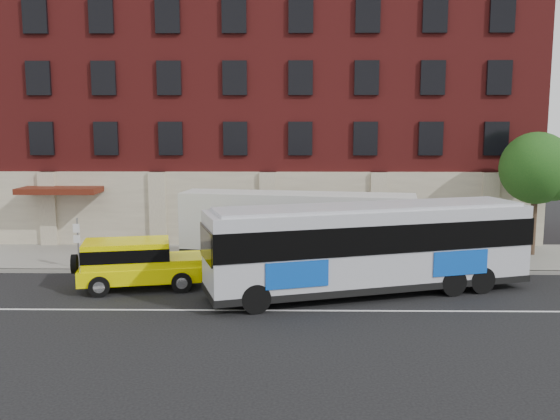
{
  "coord_description": "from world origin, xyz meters",
  "views": [
    {
      "loc": [
        1.11,
        -20.59,
        6.74
      ],
      "look_at": [
        0.75,
        5.5,
        2.98
      ],
      "focal_mm": 38.51,
      "sensor_mm": 36.0,
      "label": 1
    }
  ],
  "objects_px": {
    "city_bus": "(370,245)",
    "shipping_container": "(297,232)",
    "street_tree": "(537,171)",
    "yellow_suv": "(135,261)",
    "sign_pole": "(78,241)"
  },
  "relations": [
    {
      "from": "city_bus",
      "to": "sign_pole",
      "type": "bearing_deg",
      "value": 165.41
    },
    {
      "from": "shipping_container",
      "to": "yellow_suv",
      "type": "bearing_deg",
      "value": -153.3
    },
    {
      "from": "shipping_container",
      "to": "street_tree",
      "type": "bearing_deg",
      "value": 12.58
    },
    {
      "from": "street_tree",
      "to": "yellow_suv",
      "type": "height_order",
      "value": "street_tree"
    },
    {
      "from": "sign_pole",
      "to": "yellow_suv",
      "type": "height_order",
      "value": "sign_pole"
    },
    {
      "from": "shipping_container",
      "to": "sign_pole",
      "type": "bearing_deg",
      "value": -176.27
    },
    {
      "from": "sign_pole",
      "to": "yellow_suv",
      "type": "xyz_separation_m",
      "value": [
        3.31,
        -2.72,
        -0.3
      ]
    },
    {
      "from": "sign_pole",
      "to": "street_tree",
      "type": "xyz_separation_m",
      "value": [
        22.04,
        3.34,
        2.96
      ]
    },
    {
      "from": "street_tree",
      "to": "shipping_container",
      "type": "bearing_deg",
      "value": -167.42
    },
    {
      "from": "city_bus",
      "to": "shipping_container",
      "type": "height_order",
      "value": "city_bus"
    },
    {
      "from": "city_bus",
      "to": "shipping_container",
      "type": "distance_m",
      "value": 4.92
    },
    {
      "from": "street_tree",
      "to": "yellow_suv",
      "type": "bearing_deg",
      "value": -162.09
    },
    {
      "from": "street_tree",
      "to": "city_bus",
      "type": "xyz_separation_m",
      "value": [
        -9.17,
        -6.69,
        -2.43
      ]
    },
    {
      "from": "street_tree",
      "to": "shipping_container",
      "type": "xyz_separation_m",
      "value": [
        -12.03,
        -2.68,
        -2.64
      ]
    },
    {
      "from": "city_bus",
      "to": "yellow_suv",
      "type": "xyz_separation_m",
      "value": [
        -9.55,
        0.63,
        -0.82
      ]
    }
  ]
}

